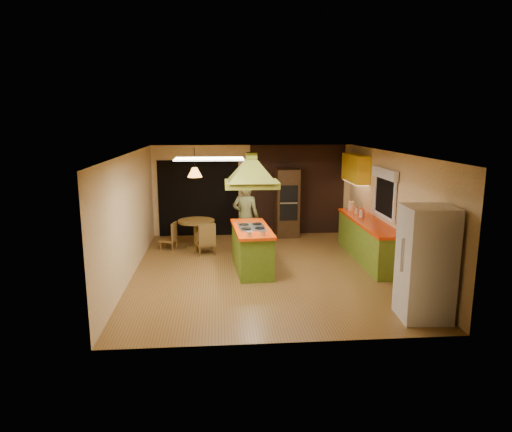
{
  "coord_description": "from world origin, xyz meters",
  "views": [
    {
      "loc": [
        -0.94,
        -9.26,
        3.13
      ],
      "look_at": [
        -0.16,
        0.23,
        1.15
      ],
      "focal_mm": 32.0,
      "sensor_mm": 36.0,
      "label": 1
    }
  ],
  "objects": [
    {
      "name": "right_counter",
      "position": [
        2.45,
        0.6,
        0.46
      ],
      "size": [
        0.62,
        3.05,
        0.92
      ],
      "color": "olive",
      "rests_on": "ground"
    },
    {
      "name": "upper_cabinets",
      "position": [
        2.57,
        2.2,
        1.95
      ],
      "size": [
        0.34,
        1.4,
        0.7
      ],
      "primitive_type": "cube",
      "color": "yellow",
      "rests_on": "room_walls"
    },
    {
      "name": "wall_oven",
      "position": [
        0.92,
        2.95,
        0.93
      ],
      "size": [
        0.63,
        0.61,
        1.87
      ],
      "rotation": [
        0.0,
        0.0,
        0.03
      ],
      "color": "#402914",
      "rests_on": "ground"
    },
    {
      "name": "chair_left",
      "position": [
        -2.22,
        1.93,
        0.34
      ],
      "size": [
        0.45,
        0.45,
        0.67
      ],
      "primitive_type": null,
      "rotation": [
        0.0,
        0.0,
        -1.81
      ],
      "color": "brown",
      "rests_on": "ground"
    },
    {
      "name": "range_hood",
      "position": [
        -0.26,
        0.13,
        2.25
      ],
      "size": [
        1.11,
        0.8,
        0.8
      ],
      "rotation": [
        0.0,
        0.0,
        -0.0
      ],
      "color": "olive",
      "rests_on": "ceiling_plane"
    },
    {
      "name": "canister_medium",
      "position": [
        2.4,
        1.0,
        1.01
      ],
      "size": [
        0.13,
        0.13,
        0.18
      ],
      "primitive_type": "cylinder",
      "rotation": [
        0.0,
        0.0,
        -0.05
      ],
      "color": "beige",
      "rests_on": "right_counter"
    },
    {
      "name": "man",
      "position": [
        -0.31,
        1.41,
        0.87
      ],
      "size": [
        0.73,
        0.57,
        1.74
      ],
      "primitive_type": "imported",
      "rotation": [
        0.0,
        0.0,
        2.86
      ],
      "color": "#4D522B",
      "rests_on": "ground"
    },
    {
      "name": "nook_opening",
      "position": [
        -1.5,
        3.23,
        1.05
      ],
      "size": [
        2.2,
        0.03,
        2.1
      ],
      "primitive_type": "cube",
      "color": "black",
      "rests_on": "ground"
    },
    {
      "name": "dining_table",
      "position": [
        -1.52,
        2.03,
        0.48
      ],
      "size": [
        0.92,
        0.92,
        0.69
      ],
      "rotation": [
        0.0,
        0.0,
        -0.15
      ],
      "color": "brown",
      "rests_on": "ground"
    },
    {
      "name": "ground",
      "position": [
        0.0,
        0.0,
        0.0
      ],
      "size": [
        6.5,
        6.5,
        0.0
      ],
      "primitive_type": "plane",
      "color": "brown",
      "rests_on": "ground"
    },
    {
      "name": "ceiling_plane",
      "position": [
        0.0,
        0.0,
        2.5
      ],
      "size": [
        6.5,
        6.5,
        0.0
      ],
      "primitive_type": "plane",
      "rotation": [
        3.14,
        0.0,
        0.0
      ],
      "color": "silver",
      "rests_on": "room_walls"
    },
    {
      "name": "window_right",
      "position": [
        2.7,
        0.4,
        1.77
      ],
      "size": [
        0.12,
        1.35,
        1.06
      ],
      "color": "black",
      "rests_on": "room_walls"
    },
    {
      "name": "fluor_panel",
      "position": [
        -1.1,
        -1.2,
        2.48
      ],
      "size": [
        1.2,
        0.6,
        0.03
      ],
      "primitive_type": "cube",
      "color": "white",
      "rests_on": "ceiling_plane"
    },
    {
      "name": "refrigerator",
      "position": [
        2.32,
        -2.57,
        0.92
      ],
      "size": [
        0.79,
        0.75,
        1.84
      ],
      "primitive_type": "cube",
      "rotation": [
        0.0,
        0.0,
        -0.05
      ],
      "color": "silver",
      "rests_on": "ground"
    },
    {
      "name": "kitchen_island",
      "position": [
        -0.26,
        0.13,
        0.47
      ],
      "size": [
        0.86,
        1.89,
        0.94
      ],
      "rotation": [
        0.0,
        0.0,
        0.06
      ],
      "color": "#5D8521",
      "rests_on": "ground"
    },
    {
      "name": "canister_large",
      "position": [
        2.4,
        1.87,
        1.03
      ],
      "size": [
        0.18,
        0.18,
        0.23
      ],
      "primitive_type": "cylinder",
      "rotation": [
        0.0,
        0.0,
        -0.16
      ],
      "color": "#F8E8C7",
      "rests_on": "right_counter"
    },
    {
      "name": "canister_small",
      "position": [
        2.4,
        1.37,
        0.99
      ],
      "size": [
        0.14,
        0.14,
        0.14
      ],
      "primitive_type": "cylinder",
      "rotation": [
        0.0,
        0.0,
        -0.34
      ],
      "color": "beige",
      "rests_on": "right_counter"
    },
    {
      "name": "brick_panel",
      "position": [
        1.25,
        3.23,
        1.25
      ],
      "size": [
        2.64,
        0.03,
        2.5
      ],
      "primitive_type": "cube",
      "color": "#381E14",
      "rests_on": "ground"
    },
    {
      "name": "room_walls",
      "position": [
        0.0,
        0.0,
        1.25
      ],
      "size": [
        5.5,
        6.5,
        6.5
      ],
      "color": "beige",
      "rests_on": "ground"
    },
    {
      "name": "pendant_lamp",
      "position": [
        -1.52,
        2.03,
        1.9
      ],
      "size": [
        0.43,
        0.43,
        0.23
      ],
      "primitive_type": "cone",
      "rotation": [
        0.0,
        0.0,
        0.23
      ],
      "color": "#FF9E3F",
      "rests_on": "ceiling_plane"
    },
    {
      "name": "chair_near",
      "position": [
        -1.27,
        1.38,
        0.39
      ],
      "size": [
        0.51,
        0.51,
        0.78
      ],
      "primitive_type": null,
      "rotation": [
        0.0,
        0.0,
        3.37
      ],
      "color": "brown",
      "rests_on": "ground"
    }
  ]
}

